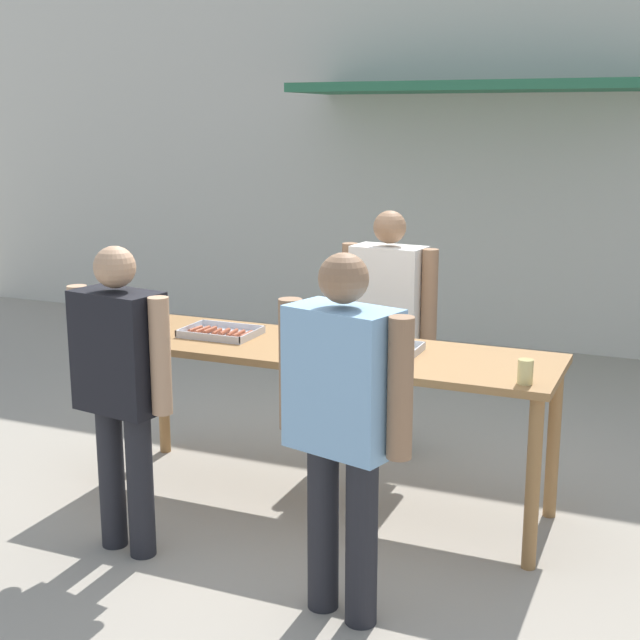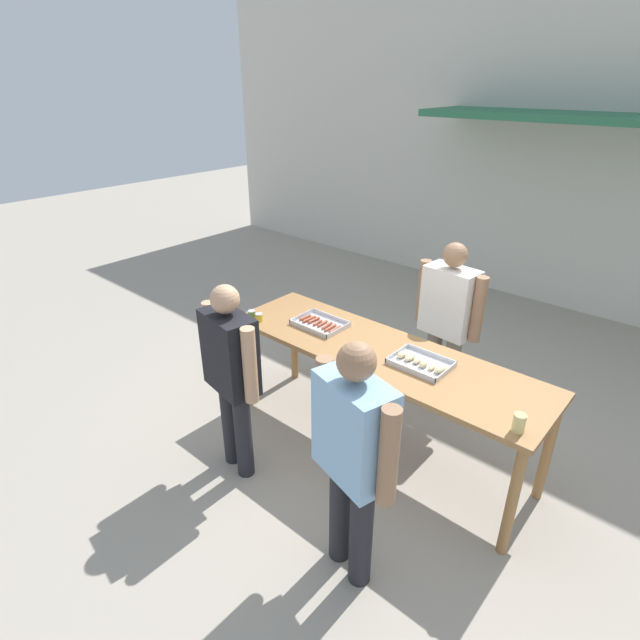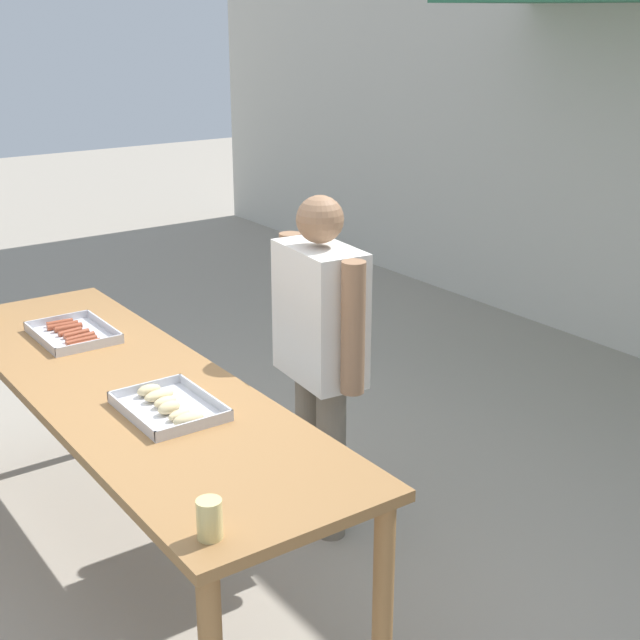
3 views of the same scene
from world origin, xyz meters
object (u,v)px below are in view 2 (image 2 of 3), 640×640
condiment_jar_ketchup (259,317)px  beer_cup (519,423)px  person_customer_holding_hotdog (231,368)px  person_server_behind_table (448,315)px  food_tray_buns (421,363)px  condiment_jar_mustard (252,314)px  person_customer_with_cup (353,449)px  food_tray_sausages (320,324)px

condiment_jar_ketchup → beer_cup: 2.24m
person_customer_holding_hotdog → person_server_behind_table: bearing=-103.7°
food_tray_buns → person_server_behind_table: (-0.25, 0.86, -0.00)m
condiment_jar_mustard → person_customer_with_cup: person_customer_with_cup is taller
beer_cup → condiment_jar_ketchup: bearing=-179.9°
food_tray_sausages → food_tray_buns: (0.97, -0.00, 0.01)m
beer_cup → food_tray_sausages: bearing=171.2°
beer_cup → food_tray_buns: bearing=161.4°
food_tray_sausages → food_tray_buns: bearing=-0.0°
beer_cup → person_customer_holding_hotdog: (-1.83, -0.66, -0.06)m
food_tray_sausages → beer_cup: 1.82m
condiment_jar_mustard → person_server_behind_table: 1.71m
food_tray_sausages → food_tray_buns: size_ratio=1.01×
condiment_jar_mustard → person_customer_holding_hotdog: 0.83m
person_customer_with_cup → beer_cup: bearing=-112.5°
condiment_jar_ketchup → person_customer_holding_hotdog: (0.41, -0.65, -0.03)m
condiment_jar_ketchup → person_customer_with_cup: size_ratio=0.04×
food_tray_buns → beer_cup: (0.82, -0.28, 0.04)m
condiment_jar_mustard → condiment_jar_ketchup: 0.09m
food_tray_sausages → condiment_jar_ketchup: 0.53m
condiment_jar_ketchup → beer_cup: (2.24, 0.00, 0.02)m
beer_cup → person_customer_holding_hotdog: 1.94m
person_server_behind_table → person_customer_with_cup: person_customer_with_cup is taller
condiment_jar_ketchup → beer_cup: size_ratio=0.59×
person_server_behind_table → condiment_jar_mustard: bearing=-132.6°
food_tray_buns → condiment_jar_ketchup: condiment_jar_ketchup is taller
condiment_jar_ketchup → condiment_jar_mustard: bearing=-178.7°
condiment_jar_mustard → beer_cup: (2.34, 0.00, 0.02)m
condiment_jar_mustard → person_customer_holding_hotdog: bearing=-52.1°
condiment_jar_ketchup → person_server_behind_table: (1.18, 1.14, -0.02)m
condiment_jar_mustard → person_customer_holding_hotdog: person_customer_holding_hotdog is taller
food_tray_sausages → food_tray_buns: food_tray_buns is taller
condiment_jar_ketchup → person_server_behind_table: 1.64m
food_tray_sausages → person_customer_holding_hotdog: bearing=-92.0°
condiment_jar_mustard → condiment_jar_ketchup: (0.09, 0.00, 0.00)m
condiment_jar_mustard → beer_cup: bearing=0.1°
food_tray_buns → person_customer_holding_hotdog: 1.37m
food_tray_buns → condiment_jar_mustard: 1.54m
person_customer_holding_hotdog → person_customer_with_cup: (1.22, -0.14, 0.03)m
condiment_jar_mustard → person_customer_with_cup: (1.72, -0.79, -0.00)m
food_tray_buns → person_customer_holding_hotdog: bearing=-137.2°
person_server_behind_table → person_customer_holding_hotdog: 1.95m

